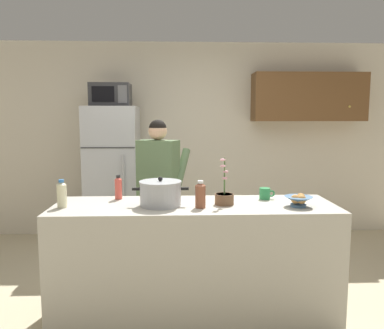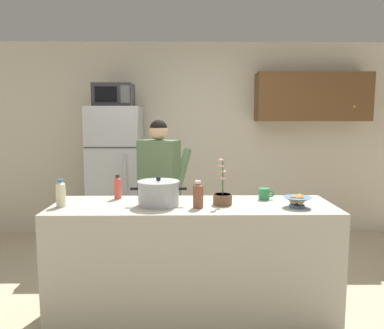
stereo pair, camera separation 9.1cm
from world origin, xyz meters
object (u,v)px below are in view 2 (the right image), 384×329
(bottle_near_edge, at_px, (118,187))
(bottle_far_corner, at_px, (198,195))
(bread_bowl, at_px, (297,201))
(cooking_pot, at_px, (159,193))
(bottle_mid_counter, at_px, (61,193))
(refrigerator, at_px, (116,175))
(potted_orchid, at_px, (222,197))
(person_near_pot, at_px, (160,179))
(coffee_mug, at_px, (264,194))
(microwave, at_px, (114,95))

(bottle_near_edge, relative_size, bottle_far_corner, 0.98)
(bread_bowl, bearing_deg, bottle_near_edge, 166.86)
(cooking_pot, xyz_separation_m, bottle_far_corner, (0.31, -0.08, 0.00))
(bread_bowl, bearing_deg, bottle_mid_counter, 178.45)
(refrigerator, relative_size, potted_orchid, 4.67)
(person_near_pot, height_order, potted_orchid, person_near_pot)
(coffee_mug, xyz_separation_m, bread_bowl, (0.19, -0.28, 0.00))
(coffee_mug, xyz_separation_m, bottle_far_corner, (-0.56, -0.29, 0.05))
(microwave, distance_m, person_near_pot, 1.45)
(person_near_pot, height_order, bottle_mid_counter, person_near_pot)
(person_near_pot, distance_m, bottle_near_edge, 0.72)
(person_near_pot, height_order, coffee_mug, person_near_pot)
(person_near_pot, bearing_deg, refrigerator, 122.51)
(person_near_pot, xyz_separation_m, coffee_mug, (0.93, -0.70, -0.01))
(person_near_pot, relative_size, coffee_mug, 12.08)
(bottle_far_corner, bearing_deg, bread_bowl, 0.21)
(cooking_pot, bearing_deg, bread_bowl, -4.29)
(microwave, height_order, potted_orchid, microwave)
(bottle_near_edge, relative_size, bottle_mid_counter, 0.95)
(refrigerator, relative_size, bottle_mid_counter, 8.07)
(bottle_near_edge, bearing_deg, bottle_mid_counter, -143.59)
(refrigerator, bearing_deg, bread_bowl, -48.36)
(microwave, bearing_deg, refrigerator, 90.07)
(bottle_mid_counter, relative_size, potted_orchid, 0.58)
(cooking_pot, xyz_separation_m, bottle_near_edge, (-0.36, 0.25, 0.00))
(person_near_pot, distance_m, potted_orchid, 1.05)
(coffee_mug, bearing_deg, cooking_pot, -166.80)
(refrigerator, distance_m, bread_bowl, 2.63)
(microwave, distance_m, cooking_pot, 2.16)
(bottle_far_corner, bearing_deg, coffee_mug, 26.93)
(microwave, bearing_deg, cooking_pot, -69.90)
(bottle_far_corner, distance_m, potted_orchid, 0.22)
(bread_bowl, bearing_deg, coffee_mug, 124.30)
(bread_bowl, height_order, potted_orchid, potted_orchid)
(bottle_near_edge, bearing_deg, bread_bowl, -13.14)
(coffee_mug, bearing_deg, bottle_mid_counter, -171.75)
(person_near_pot, bearing_deg, cooking_pot, -86.34)
(bottle_near_edge, height_order, bottle_mid_counter, bottle_mid_counter)
(potted_orchid, bearing_deg, bread_bowl, -9.74)
(bottle_near_edge, bearing_deg, refrigerator, 101.02)
(bread_bowl, bearing_deg, cooking_pot, 175.71)
(bottle_near_edge, relative_size, potted_orchid, 0.55)
(bottle_near_edge, height_order, bottle_far_corner, bottle_far_corner)
(person_near_pot, distance_m, coffee_mug, 1.16)
(bread_bowl, bearing_deg, microwave, 131.96)
(person_near_pot, relative_size, cooking_pot, 3.60)
(cooking_pot, bearing_deg, microwave, 110.10)
(microwave, distance_m, bread_bowl, 2.76)
(potted_orchid, bearing_deg, person_near_pot, 122.16)
(cooking_pot, distance_m, bottle_mid_counter, 0.75)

